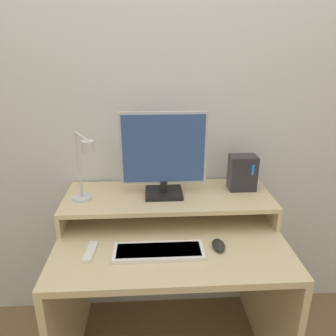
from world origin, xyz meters
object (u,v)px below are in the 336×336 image
Objects in this scene: monitor at (164,154)px; keyboard at (159,251)px; desk_lamp at (84,168)px; router_dock at (242,173)px; remote_control at (90,252)px; mouse at (219,245)px.

keyboard is at bearing -96.52° from monitor.
router_dock is (0.77, 0.14, -0.09)m from desk_lamp.
keyboard is (0.33, -0.23, -0.30)m from desk_lamp.
desk_lamp reaches higher than keyboard.
router_dock is 0.47× the size of keyboard.
desk_lamp reaches higher than router_dock.
desk_lamp is 0.79m from router_dock.
keyboard is 2.68× the size of remote_control.
monitor reaches higher than router_dock.
mouse is at bearing -19.57° from desk_lamp.
desk_lamp is 3.57× the size of mouse.
remote_control is (-0.73, -0.36, -0.20)m from router_dock.
keyboard is 0.26m from mouse.
remote_control is at bearing -154.03° from router_dock.
router_dock is at bearing 10.23° from desk_lamp.
monitor is 0.49m from mouse.
monitor is 2.92× the size of remote_control.
monitor reaches higher than remote_control.
mouse is at bearing 0.90° from remote_control.
desk_lamp reaches higher than remote_control.
router_dock is at bearing 6.38° from monitor.
monitor is 2.30× the size of router_dock.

